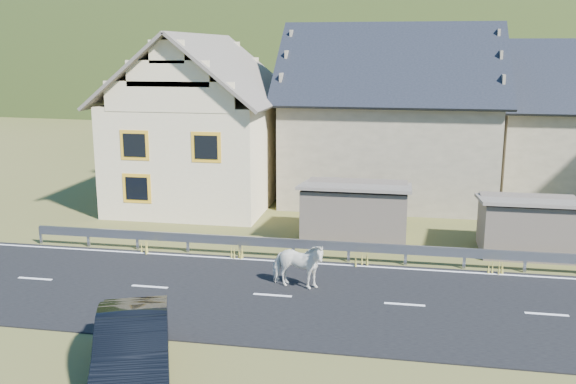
# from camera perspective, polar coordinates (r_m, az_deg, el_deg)

# --- Properties ---
(ground) EXTENTS (160.00, 160.00, 0.00)m
(ground) POSITION_cam_1_polar(r_m,az_deg,el_deg) (19.61, 10.31, -9.92)
(ground) COLOR #484F1E
(ground) RESTS_ON ground
(road) EXTENTS (60.00, 7.00, 0.04)m
(road) POSITION_cam_1_polar(r_m,az_deg,el_deg) (19.61, 10.32, -9.86)
(road) COLOR black
(road) RESTS_ON ground
(lane_markings) EXTENTS (60.00, 6.60, 0.01)m
(lane_markings) POSITION_cam_1_polar(r_m,az_deg,el_deg) (19.60, 10.32, -9.79)
(lane_markings) COLOR silver
(lane_markings) RESTS_ON road
(guardrail) EXTENTS (28.10, 0.09, 0.75)m
(guardrail) POSITION_cam_1_polar(r_m,az_deg,el_deg) (22.88, 10.43, -5.11)
(guardrail) COLOR #93969B
(guardrail) RESTS_ON ground
(shed_left) EXTENTS (4.30, 3.30, 2.40)m
(shed_left) POSITION_cam_1_polar(r_m,az_deg,el_deg) (25.51, 6.01, -1.86)
(shed_left) COLOR #716453
(shed_left) RESTS_ON ground
(shed_right) EXTENTS (3.80, 2.90, 2.20)m
(shed_right) POSITION_cam_1_polar(r_m,az_deg,el_deg) (25.42, 20.69, -2.91)
(shed_right) COLOR #716453
(shed_right) RESTS_ON ground
(house_cream) EXTENTS (7.80, 9.80, 8.30)m
(house_cream) POSITION_cam_1_polar(r_m,az_deg,el_deg) (31.85, -7.65, 6.94)
(house_cream) COLOR beige
(house_cream) RESTS_ON ground
(house_stone_a) EXTENTS (10.80, 9.80, 8.90)m
(house_stone_a) POSITION_cam_1_polar(r_m,az_deg,el_deg) (33.27, 9.06, 7.62)
(house_stone_a) COLOR gray
(house_stone_a) RESTS_ON ground
(mountain) EXTENTS (440.00, 280.00, 260.00)m
(mountain) POSITION_cam_1_polar(r_m,az_deg,el_deg) (200.10, 11.85, 4.48)
(mountain) COLOR #213011
(mountain) RESTS_ON ground
(conifer_patch) EXTENTS (76.00, 50.00, 28.00)m
(conifer_patch) POSITION_cam_1_polar(r_m,az_deg,el_deg) (139.38, -13.01, 11.72)
(conifer_patch) COLOR black
(conifer_patch) RESTS_ON ground
(horse) EXTENTS (1.08, 1.90, 1.52)m
(horse) POSITION_cam_1_polar(r_m,az_deg,el_deg) (20.29, 0.86, -6.50)
(horse) COLOR white
(horse) RESTS_ON road
(car) EXTENTS (3.22, 4.91, 1.53)m
(car) POSITION_cam_1_polar(r_m,az_deg,el_deg) (15.51, -13.62, -13.30)
(car) COLOR black
(car) RESTS_ON ground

